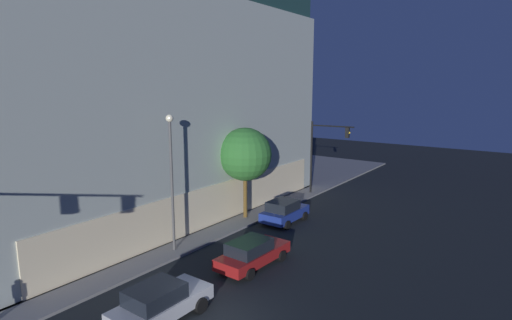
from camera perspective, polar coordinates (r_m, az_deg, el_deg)
modern_building at (r=38.37m, az=-21.62°, el=8.56°), size 29.54×27.35×18.59m
traffic_light_far_corner at (r=37.13m, az=9.51°, el=1.91°), size 0.55×3.99×6.66m
street_lamp_sidewalk at (r=24.20m, az=-11.83°, el=-0.95°), size 0.44×0.44×8.16m
sidewalk_tree at (r=29.90m, az=-1.55°, el=0.79°), size 3.95×3.95×6.80m
car_silver at (r=18.68m, az=-13.38°, el=-18.89°), size 4.50×2.17×1.65m
car_red at (r=23.07m, az=-0.55°, el=-12.90°), size 4.80×2.18×1.57m
car_blue at (r=30.13m, az=3.99°, el=-7.19°), size 4.09×2.18×1.69m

